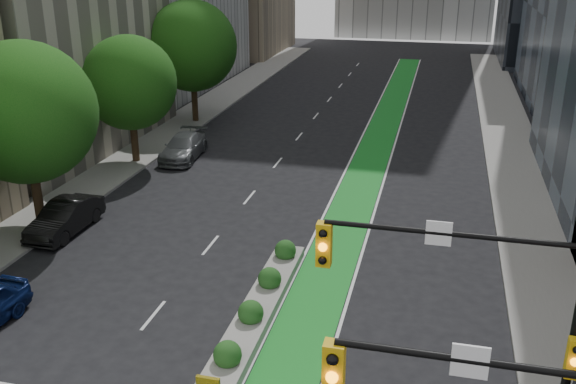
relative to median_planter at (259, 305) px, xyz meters
The scene contains 10 objects.
sidewalk_left 22.18m from the median_planter, 125.89° to the left, with size 3.60×90.00×0.15m, color gray.
sidewalk_right 20.86m from the median_planter, 59.45° to the left, with size 3.60×90.00×0.15m, color gray.
bike_lane_paint 23.04m from the median_planter, 85.52° to the left, with size 2.20×70.00×0.01m, color #188826.
tree_mid 14.16m from the median_planter, 157.87° to the left, with size 6.40×6.40×8.78m.
tree_midfar 19.84m from the median_planter, 129.19° to the left, with size 5.60×5.60×7.76m.
tree_far 28.29m from the median_planter, 116.05° to the left, with size 6.60×6.60×9.00m.
signal_right 10.89m from the median_planter, 41.32° to the right, with size 5.82×0.51×7.20m.
median_planter is the anchor object (origin of this frame).
parked_car_left_mid 11.69m from the median_planter, 156.37° to the left, with size 1.59×4.56×1.50m, color black.
parked_car_left_far 19.08m from the median_planter, 120.44° to the left, with size 2.06×5.08×1.47m, color #56585B.
Camera 1 is at (6.99, -12.34, 12.52)m, focal length 40.00 mm.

